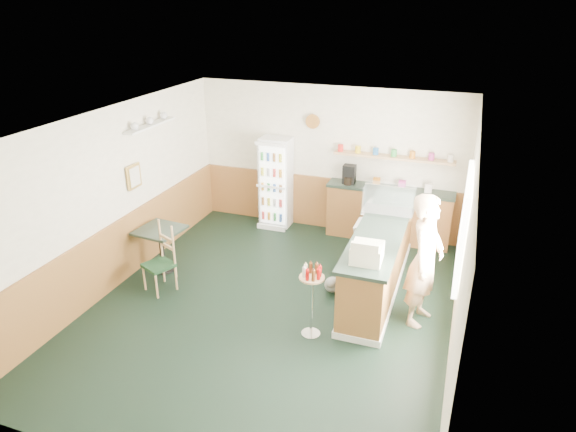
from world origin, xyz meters
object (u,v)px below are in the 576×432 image
at_px(drinks_fridge, 276,183).
at_px(condiment_stand, 312,290).
at_px(display_case, 389,200).
at_px(shopkeeper, 425,260).
at_px(cafe_chair, 161,255).
at_px(cafe_table, 161,241).
at_px(cash_register, 367,253).

xyz_separation_m(drinks_fridge, condiment_stand, (1.69, -3.15, -0.18)).
height_order(display_case, shopkeeper, shopkeeper).
bearing_deg(display_case, cafe_chair, -151.69).
height_order(shopkeeper, condiment_stand, shopkeeper).
distance_m(cafe_table, cafe_chair, 0.56).
distance_m(shopkeeper, cafe_table, 4.12).
height_order(drinks_fridge, cafe_chair, drinks_fridge).
distance_m(cash_register, shopkeeper, 0.83).
xyz_separation_m(cafe_table, cafe_chair, (0.30, -0.47, 0.04)).
height_order(condiment_stand, cafe_table, condiment_stand).
height_order(display_case, cafe_chair, display_case).
xyz_separation_m(display_case, cafe_chair, (-3.10, -1.67, -0.67)).
xyz_separation_m(display_case, cafe_table, (-3.40, -1.20, -0.71)).
relative_size(drinks_fridge, condiment_stand, 1.69).
bearing_deg(display_case, shopkeeper, -60.46).
height_order(display_case, cafe_table, display_case).
bearing_deg(cafe_chair, cash_register, 25.06).
distance_m(display_case, cafe_table, 3.68).
distance_m(display_case, condiment_stand, 2.21).
bearing_deg(drinks_fridge, shopkeeper, -37.82).
distance_m(display_case, shopkeeper, 1.45).
bearing_deg(drinks_fridge, condiment_stand, -61.72).
relative_size(display_case, shopkeeper, 0.42).
relative_size(cash_register, shopkeeper, 0.22).
xyz_separation_m(shopkeeper, cafe_table, (-4.10, 0.03, -0.41)).
bearing_deg(cafe_chair, cafe_table, 147.66).
bearing_deg(shopkeeper, drinks_fridge, 64.67).
xyz_separation_m(condiment_stand, cafe_table, (-2.79, 0.86, -0.17)).
distance_m(display_case, cafe_chair, 3.58).
xyz_separation_m(drinks_fridge, display_case, (2.30, -1.09, 0.37)).
distance_m(drinks_fridge, shopkeeper, 3.80).
relative_size(drinks_fridge, cash_register, 4.21).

